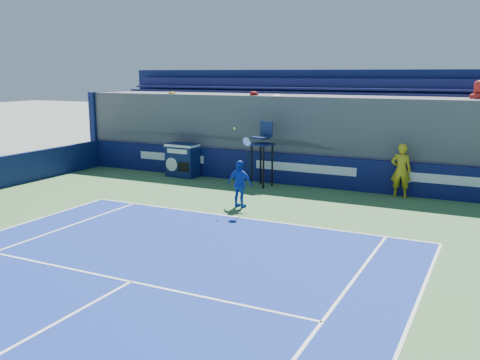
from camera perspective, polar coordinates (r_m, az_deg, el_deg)
The scene contains 6 objects.
ball_person at distance 19.27m, azimuth 16.80°, elevation 0.98°, with size 0.69×0.45×1.89m, color gold.
back_hoarding at distance 20.50m, azimuth 6.96°, elevation 0.99°, with size 20.40×0.21×1.20m.
match_clock at distance 22.30m, azimuth -6.17°, elevation 2.21°, with size 1.36×0.81×1.40m.
umpire_chair at distance 20.19m, azimuth 2.42°, elevation 3.57°, with size 0.84×0.84×2.48m.
tennis_player at distance 17.04m, azimuth 0.02°, elevation -0.42°, with size 0.94×0.52×2.57m.
stadium_seating at distance 22.25m, azimuth 8.79°, elevation 4.97°, with size 21.00×4.05×4.40m.
Camera 1 is at (6.65, -1.95, 4.27)m, focal length 40.00 mm.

